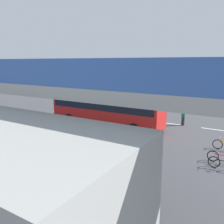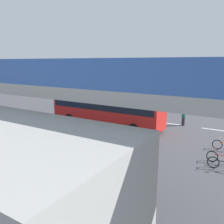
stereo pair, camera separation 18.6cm
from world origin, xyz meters
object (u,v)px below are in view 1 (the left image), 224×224
city_bus (106,107)px  bicycle_black (224,164)px  bicycle_red (222,157)px  pedestrian (183,117)px  traffic_sign (137,100)px

city_bus → bicycle_black: city_bus is taller
bicycle_red → bicycle_black: 0.97m
bicycle_black → pedestrian: bearing=-62.0°
bicycle_red → pedestrian: (4.50, -7.90, 0.51)m
bicycle_red → traffic_sign: (10.34, -9.42, 1.52)m
bicycle_red → bicycle_black: size_ratio=1.00×
bicycle_black → traffic_sign: size_ratio=0.63×
bicycle_black → traffic_sign: (10.55, -10.37, 1.52)m
city_bus → bicycle_black: 12.23m
bicycle_black → pedestrian: pedestrian is taller
pedestrian → traffic_sign: (5.84, -1.52, 1.00)m
bicycle_black → traffic_sign: traffic_sign is taller
city_bus → traffic_sign: 5.78m
city_bus → pedestrian: bearing=-147.1°
traffic_sign → city_bus: bearing=83.3°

